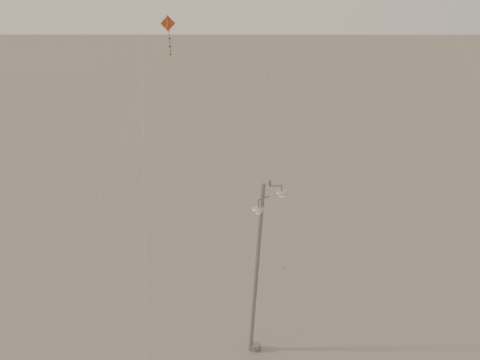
{
  "coord_description": "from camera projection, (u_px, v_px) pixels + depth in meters",
  "views": [
    {
      "loc": [
        -0.6,
        -19.95,
        18.63
      ],
      "look_at": [
        -0.68,
        5.0,
        8.11
      ],
      "focal_mm": 50.0,
      "sensor_mm": 36.0,
      "label": 1
    }
  ],
  "objects": [
    {
      "name": "street_lamp",
      "position": [
        260.0,
        265.0,
        28.15
      ],
      "size": [
        1.57,
        0.96,
        8.25
      ],
      "color": "gray",
      "rests_on": "ground"
    },
    {
      "name": "kite_3",
      "position": [
        128.0,
        127.0,
        24.54
      ],
      "size": [
        6.51,
        4.6,
        14.79
      ],
      "rotation": [
        0.0,
        0.0,
        -0.17
      ],
      "color": "maroon",
      "rests_on": "ground"
    }
  ]
}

